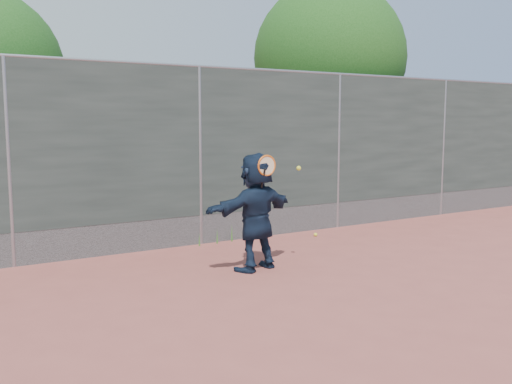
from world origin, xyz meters
TOP-DOWN VIEW (x-y plane):
  - ground at (0.00, 0.00)m, footprint 80.00×80.00m
  - player at (-0.08, 1.56)m, footprint 1.61×0.83m
  - ball_ground at (2.07, 2.98)m, footprint 0.07×0.07m
  - fence at (-0.00, 3.50)m, footprint 20.00×0.06m
  - swing_action at (0.03, 1.36)m, footprint 0.75×0.13m
  - tree_right at (4.68, 5.75)m, footprint 3.78×3.60m
  - weed_clump at (0.29, 3.38)m, footprint 0.68×0.07m

SIDE VIEW (x-z plane):
  - ground at x=0.00m, z-range 0.00..0.00m
  - ball_ground at x=2.07m, z-range 0.00..0.07m
  - weed_clump at x=0.29m, z-range -0.02..0.28m
  - player at x=-0.08m, z-range 0.00..1.66m
  - swing_action at x=0.03m, z-range 1.21..1.72m
  - fence at x=0.00m, z-range 0.07..3.09m
  - tree_right at x=4.68m, z-range 0.80..6.19m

